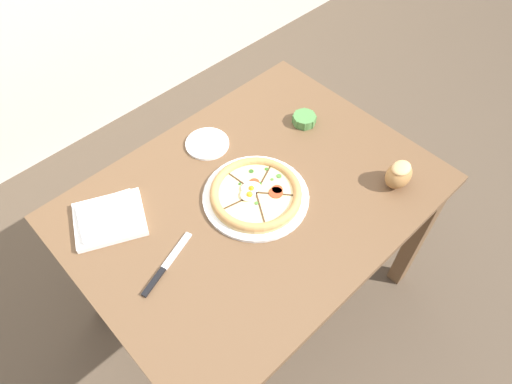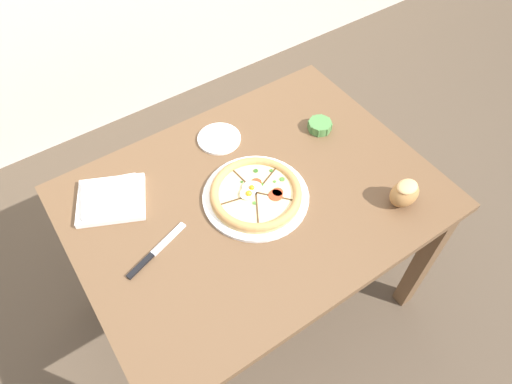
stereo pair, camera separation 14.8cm
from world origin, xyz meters
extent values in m
plane|color=brown|center=(0.00, 0.00, 0.00)|extent=(12.00, 12.00, 0.00)
cube|color=brown|center=(0.00, 0.00, 0.72)|extent=(1.19, 0.89, 0.03)
cube|color=brown|center=(0.54, -0.40, 0.35)|extent=(0.06, 0.06, 0.71)
cube|color=brown|center=(-0.54, 0.40, 0.35)|extent=(0.06, 0.06, 0.71)
cube|color=brown|center=(0.54, 0.40, 0.35)|extent=(0.06, 0.06, 0.71)
cylinder|color=white|center=(0.00, -0.01, 0.75)|extent=(0.35, 0.35, 0.01)
cylinder|color=tan|center=(0.00, -0.01, 0.76)|extent=(0.30, 0.30, 0.01)
cylinder|color=beige|center=(0.00, -0.01, 0.77)|extent=(0.26, 0.26, 0.00)
torus|color=tan|center=(0.00, -0.01, 0.77)|extent=(0.30, 0.30, 0.03)
cube|color=#472D19|center=(-0.01, 0.05, 0.77)|extent=(0.02, 0.13, 0.00)
cube|color=#472D19|center=(-0.06, 0.00, 0.77)|extent=(0.13, 0.03, 0.00)
cube|color=#472D19|center=(-0.03, -0.06, 0.77)|extent=(0.07, 0.11, 0.00)
cube|color=#472D19|center=(0.04, -0.06, 0.77)|extent=(0.09, 0.10, 0.00)
cube|color=#472D19|center=(0.06, 0.02, 0.77)|extent=(0.12, 0.05, 0.00)
cylinder|color=red|center=(0.05, -0.06, 0.77)|extent=(0.05, 0.05, 0.00)
cylinder|color=red|center=(0.06, -0.05, 0.77)|extent=(0.04, 0.04, 0.00)
cylinder|color=red|center=(0.02, 0.02, 0.77)|extent=(0.03, 0.03, 0.00)
ellipsoid|color=white|center=(-0.03, 0.00, 0.77)|extent=(0.07, 0.07, 0.01)
sphere|color=#F4AD1E|center=(-0.03, -0.01, 0.78)|extent=(0.02, 0.02, 0.02)
ellipsoid|color=white|center=(0.00, 0.01, 0.77)|extent=(0.08, 0.08, 0.01)
sphere|color=orange|center=(-0.01, 0.01, 0.78)|extent=(0.02, 0.02, 0.02)
cylinder|color=#2D5B1E|center=(0.05, 0.07, 0.77)|extent=(0.02, 0.02, 0.00)
cylinder|color=#2D5B1E|center=(-0.01, 0.00, 0.77)|extent=(0.01, 0.01, 0.00)
cylinder|color=#477A2D|center=(-0.03, -0.04, 0.77)|extent=(0.01, 0.01, 0.00)
cylinder|color=#2D5B1E|center=(-0.01, 0.05, 0.77)|extent=(0.01, 0.01, 0.00)
cylinder|color=#477A2D|center=(0.10, -0.01, 0.77)|extent=(0.02, 0.02, 0.00)
cylinder|color=#477A2D|center=(0.08, -0.01, 0.77)|extent=(0.01, 0.01, 0.00)
cylinder|color=#386B23|center=(0.03, 0.01, 0.77)|extent=(0.02, 0.02, 0.00)
cylinder|color=#386B23|center=(0.10, 0.04, 0.77)|extent=(0.01, 0.01, 0.00)
cylinder|color=#4C8442|center=(0.38, 0.12, 0.76)|extent=(0.08, 0.08, 0.04)
cylinder|color=#AD1423|center=(0.38, 0.12, 0.76)|extent=(0.07, 0.07, 0.02)
cylinder|color=#4C8442|center=(0.42, 0.12, 0.76)|extent=(0.01, 0.01, 0.03)
cylinder|color=#4C8442|center=(0.41, 0.15, 0.76)|extent=(0.01, 0.01, 0.03)
cylinder|color=#4C8442|center=(0.38, 0.17, 0.76)|extent=(0.01, 0.01, 0.03)
cylinder|color=#4C8442|center=(0.35, 0.15, 0.76)|extent=(0.01, 0.01, 0.03)
cylinder|color=#4C8442|center=(0.33, 0.12, 0.76)|extent=(0.01, 0.01, 0.03)
cylinder|color=#4C8442|center=(0.35, 0.09, 0.76)|extent=(0.01, 0.01, 0.03)
cylinder|color=#4C8442|center=(0.38, 0.08, 0.76)|extent=(0.01, 0.01, 0.03)
cylinder|color=#4C8442|center=(0.41, 0.09, 0.76)|extent=(0.01, 0.01, 0.03)
cube|color=white|center=(-0.40, 0.24, 0.75)|extent=(0.27, 0.26, 0.02)
cube|color=white|center=(-0.40, 0.24, 0.77)|extent=(0.22, 0.20, 0.02)
ellipsoid|color=#A3703D|center=(0.38, -0.29, 0.78)|extent=(0.11, 0.08, 0.09)
ellipsoid|color=tan|center=(0.38, -0.29, 0.82)|extent=(0.07, 0.06, 0.03)
cube|color=silver|center=(-0.31, 0.01, 0.74)|extent=(0.14, 0.06, 0.01)
cube|color=black|center=(-0.43, -0.03, 0.74)|extent=(0.10, 0.05, 0.01)
cylinder|color=white|center=(0.04, 0.29, 0.74)|extent=(0.16, 0.16, 0.01)
camera|label=1|loc=(-0.62, -0.67, 1.94)|focal=32.00mm
camera|label=2|loc=(-0.51, -0.76, 1.94)|focal=32.00mm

